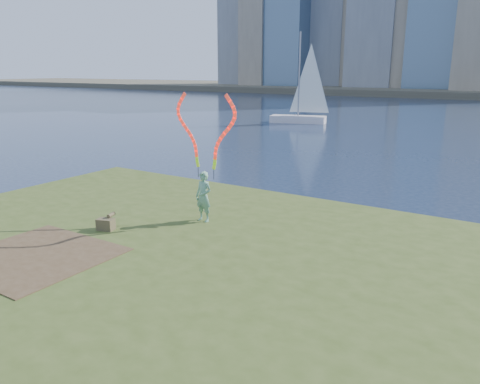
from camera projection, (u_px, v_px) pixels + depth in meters
The scene contains 6 objects.
ground at pixel (199, 262), 12.28m from camera, with size 320.00×320.00×0.00m, color #19263F.
grassy_knoll at pixel (135, 283), 10.33m from camera, with size 20.00×18.00×0.80m.
dirt_patch at pixel (35, 256), 10.62m from camera, with size 3.20×3.00×0.02m, color #47331E.
woman_with_ribbons at pixel (204, 169), 12.73m from camera, with size 1.96×0.37×3.82m.
canvas_bag at pixel (106, 224), 12.32m from camera, with size 0.49×0.56×0.41m.
sailboat at pixel (301, 108), 43.31m from camera, with size 5.43×2.81×8.18m.
Camera 1 is at (7.06, -9.02, 4.92)m, focal length 35.00 mm.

